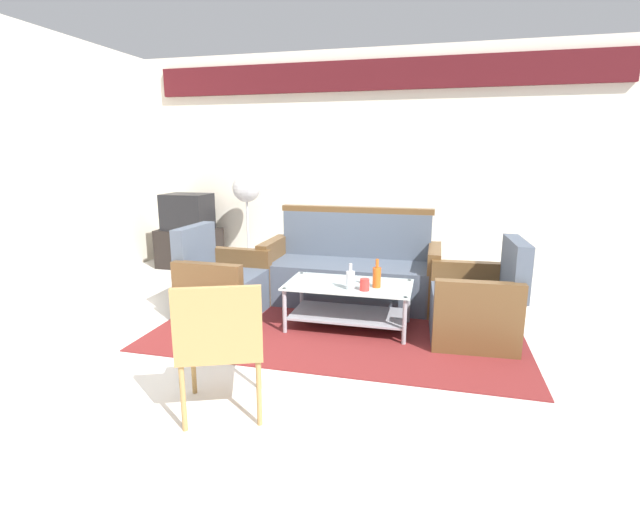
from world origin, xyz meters
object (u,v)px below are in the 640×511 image
armchair_right (477,306)px  pedestal_fan (247,194)px  coffee_table (349,299)px  television (188,212)px  wicker_chair (221,338)px  cup (365,285)px  bottle_orange (377,277)px  armchair_left (222,286)px  tv_stand (190,248)px  bottle_clear (350,279)px  couch (351,272)px

armchair_right → pedestal_fan: bearing=54.9°
coffee_table → television: size_ratio=1.80×
television → wicker_chair: 3.91m
coffee_table → cup: cup is taller
bottle_orange → pedestal_fan: 2.70m
coffee_table → armchair_left: bearing=177.5°
cup → tv_stand: (-2.70, 1.88, -0.20)m
armchair_right → bottle_clear: armchair_right is taller
bottle_orange → pedestal_fan: (-1.94, 1.81, 0.51)m
couch → armchair_left: 1.33m
bottle_orange → wicker_chair: 1.69m
armchair_left → wicker_chair: size_ratio=1.01×
couch → coffee_table: 0.77m
armchair_left → bottle_orange: (1.50, -0.09, 0.22)m
couch → armchair_left: couch is taller
bottle_orange → pedestal_fan: size_ratio=0.20×
television → pedestal_fan: (0.85, 0.05, 0.25)m
armchair_left → coffee_table: (1.25, -0.05, -0.02)m
bottle_orange → tv_stand: bottle_orange is taller
armchair_right → bottle_clear: 1.07m
bottle_orange → television: bearing=147.7°
coffee_table → tv_stand: tv_stand is taller
couch → armchair_right: couch is taller
television → bottle_clear: bearing=145.3°
wicker_chair → television: bearing=100.5°
television → pedestal_fan: pedestal_fan is taller
tv_stand → pedestal_fan: (0.85, 0.05, 0.75)m
bottle_orange → tv_stand: (-2.79, 1.76, -0.24)m
couch → television: size_ratio=2.95×
television → wicker_chair: size_ratio=0.73×
cup → bottle_orange: bearing=54.4°
pedestal_fan → bottle_orange: bearing=-43.0°
wicker_chair → cup: bearing=44.6°
couch → cup: 0.98m
armchair_right → bottle_clear: size_ratio=3.80×
couch → pedestal_fan: (-1.57, 1.01, 0.70)m
armchair_left → cup: bearing=83.4°
armchair_left → wicker_chair: (0.79, -1.63, 0.21)m
armchair_left → tv_stand: size_ratio=1.06×
couch → armchair_right: 1.41m
couch → tv_stand: size_ratio=2.25×
coffee_table → pedestal_fan: size_ratio=0.87×
armchair_right → pedestal_fan: pedestal_fan is taller
tv_stand → bottle_clear: bearing=-36.0°
television → pedestal_fan: size_ratio=0.48×
armchair_right → wicker_chair: 2.22m
armchair_left → tv_stand: armchair_left is taller
armchair_right → bottle_orange: bearing=91.2°
couch → bottle_clear: (0.16, -0.92, 0.18)m
tv_stand → pedestal_fan: size_ratio=0.63×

